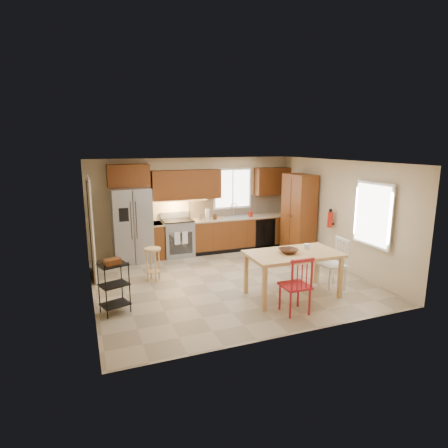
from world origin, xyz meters
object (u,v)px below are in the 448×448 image
Objects in this scene: refrigerator at (132,225)px; chair_red at (295,285)px; dining_table at (292,275)px; chair_white at (332,264)px; utility_cart at (114,287)px; pantry at (298,215)px; fire_extinguisher at (330,220)px; table_bowl at (288,253)px; range_stove at (178,238)px; table_jar at (307,248)px; bar_stool at (153,264)px; soap_bottle at (250,213)px.

chair_red is at bearing -61.29° from refrigerator.
dining_table is 1.70× the size of chair_white.
dining_table is 1.90× the size of utility_cart.
chair_red is at bearing -39.53° from utility_cart.
pantry is 2.95m from dining_table.
fire_extinguisher reaches higher than table_bowl.
fire_extinguisher reaches higher than range_stove.
chair_white is at bearing -43.22° from refrigerator.
chair_red is 3.09m from utility_cart.
chair_white is at bearing -55.07° from range_stove.
fire_extinguisher is 0.35× the size of chair_red.
table_jar is (1.75, -3.26, 0.43)m from range_stove.
refrigerator is 2.56× the size of bar_stool.
fire_extinguisher reaches higher than bar_stool.
refrigerator is 4.76m from fire_extinguisher.
fire_extinguisher is (1.15, -1.95, 0.10)m from soap_bottle.
chair_white is at bearing -84.89° from soap_bottle.
range_stove is 4.15m from chair_red.
range_stove is 0.91× the size of chair_white.
table_bowl is at bearing -167.47° from table_jar.
range_stove is at bearing 68.57° from bar_stool.
range_stove is 0.44× the size of pantry.
bar_stool is at bearing 173.84° from fire_extinguisher.
soap_bottle is 0.27× the size of bar_stool.
chair_red is at bearing -133.86° from table_jar.
chair_white reaches higher than utility_cart.
range_stove is 3.19m from pantry.
table_jar is (-1.43, -1.23, -0.21)m from fire_extinguisher.
bar_stool is (-3.27, 1.73, -0.15)m from chair_white.
fire_extinguisher reaches higher than table_jar.
table_bowl is at bearing -69.49° from range_stove.
refrigerator is at bearing -177.01° from range_stove.
chair_red is (-0.35, -0.65, 0.09)m from dining_table.
bar_stool is at bearing 63.43° from chair_white.
table_bowl is at bearing -103.17° from soap_bottle.
chair_red is at bearing -75.78° from range_stove.
pantry is at bearing 57.32° from dining_table.
table_jar reaches higher than table_bowl.
soap_bottle is 0.55× the size of table_bowl.
table_bowl is at bearing -53.93° from refrigerator.
fire_extinguisher is at bearing 37.76° from dining_table.
pantry is 5.99× the size of table_bowl.
pantry is 5.83× the size of fire_extinguisher.
chair_white is (0.29, -3.24, -0.49)m from soap_bottle.
table_bowl is at bearing 70.95° from chair_red.
range_stove is at bearing 118.18° from table_jar.
table_bowl is 2.88m from bar_stool.
dining_table is at bearing -52.73° from refrigerator.
chair_red is 0.77m from table_bowl.
bar_stool is at bearing -82.44° from refrigerator.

